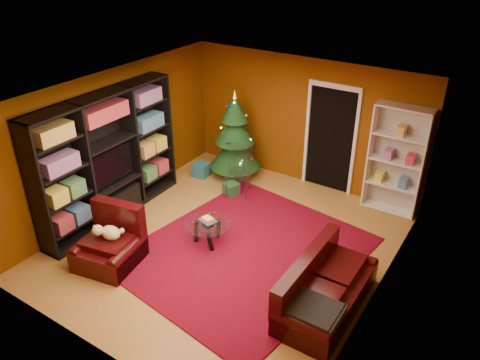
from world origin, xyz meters
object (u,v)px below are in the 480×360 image
Objects in this scene: rug at (245,252)px; gift_box_teal at (201,170)px; dog at (111,233)px; acrylic_chair at (238,174)px; white_bookshelf at (396,161)px; coffee_table at (208,233)px; gift_box_green at (231,189)px; armchair at (108,244)px; christmas_tree at (235,135)px; media_unit at (108,158)px; gift_box_red at (237,169)px; sofa at (328,285)px.

rug is 2.85m from gift_box_teal.
gift_box_teal is at bearing 141.84° from rug.
acrylic_chair is (0.47, 2.89, -0.10)m from dog.
white_bookshelf is 3.62m from coffee_table.
dog is (-0.37, -2.79, 0.44)m from gift_box_green.
armchair is at bearing -127.84° from coffee_table.
acrylic_chair is at bearing -11.18° from gift_box_teal.
armchair is 0.20m from dog.
media_unit is at bearing -112.02° from christmas_tree.
gift_box_red is (-1.64, 2.25, 0.10)m from rug.
gift_box_green is at bearing 110.44° from coffee_table.
white_bookshelf is (3.21, 0.42, 0.09)m from christmas_tree.
gift_box_teal is at bearing 76.89° from media_unit.
gift_box_red is (0.01, 0.06, -0.82)m from christmas_tree.
dog is at bearing -140.16° from rug.
armchair is at bearing -139.65° from rug.
dog is at bearing -89.72° from gift_box_red.
rug is 2.21m from armchair.
sofa is at bearing 5.75° from armchair.
dog is (1.05, -1.03, -0.59)m from media_unit.
rug is at bearing -53.92° from gift_box_red.
christmas_tree is at bearing 127.06° from rug.
coffee_table is (1.00, 1.28, -0.18)m from armchair.
christmas_tree is at bearing 79.84° from dog.
gift_box_red is (0.60, 0.49, -0.04)m from gift_box_teal.
gift_box_green is (1.42, 1.76, -1.03)m from media_unit.
white_bookshelf is 3.11m from sofa.
acrylic_chair is at bearing 54.53° from sofa.
media_unit is 3.86× the size of coffee_table.
coffee_table is (2.00, 0.19, -0.96)m from media_unit.
media_unit is 2.96m from gift_box_red.
dog is at bearing -128.00° from coffee_table.
white_bookshelf is 5.19m from armchair.
gift_box_green is (-1.25, 1.44, 0.12)m from rug.
armchair is 1.63m from coffee_table.
armchair is at bearing -90.35° from gift_box_red.
white_bookshelf reaches higher than coffee_table.
gift_box_teal is 2.45m from coffee_table.
dog is (0.03, -3.54, -0.36)m from christmas_tree.
media_unit reaches higher than armchair.
gift_box_teal is at bearing 147.59° from acrylic_chair.
christmas_tree is at bearing -102.19° from gift_box_red.
armchair is 3.00m from acrylic_chair.
armchair is 3.43m from sofa.
media_unit is 2.50m from acrylic_chair.
rug is 12.36× the size of gift_box_teal.
sofa reaches higher than dog.
christmas_tree is 1.17m from gift_box_green.
sofa reaches higher than armchair.
dog is (0.02, -3.60, 0.45)m from gift_box_red.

